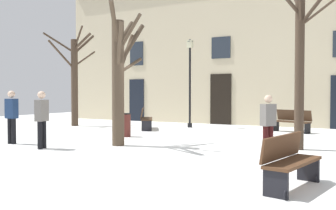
{
  "coord_description": "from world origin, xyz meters",
  "views": [
    {
      "loc": [
        6.38,
        -10.33,
        1.58
      ],
      "look_at": [
        0.0,
        1.57,
        1.17
      ],
      "focal_mm": 39.67,
      "sensor_mm": 36.0,
      "label": 1
    }
  ],
  "objects_px": {
    "litter_bin": "(125,125)",
    "bench_back_to_back_left": "(290,161)",
    "bench_near_center_tree": "(292,121)",
    "person_strolling": "(12,114)",
    "bench_by_litter_bin": "(145,118)",
    "person_near_bench": "(42,117)",
    "tree_right_of_center": "(120,74)",
    "person_by_shop_door": "(268,122)",
    "tree_near_facade": "(75,76)",
    "streetlamp": "(190,74)",
    "tree_left_of_center": "(300,43)"
  },
  "relations": [
    {
      "from": "tree_left_of_center",
      "to": "litter_bin",
      "type": "distance_m",
      "value": 6.68
    },
    {
      "from": "tree_right_of_center",
      "to": "person_by_shop_door",
      "type": "height_order",
      "value": "tree_right_of_center"
    },
    {
      "from": "tree_right_of_center",
      "to": "streetlamp",
      "type": "height_order",
      "value": "tree_right_of_center"
    },
    {
      "from": "bench_near_center_tree",
      "to": "bench_back_to_back_left",
      "type": "bearing_deg",
      "value": -57.83
    },
    {
      "from": "bench_near_center_tree",
      "to": "bench_back_to_back_left",
      "type": "relative_size",
      "value": 1.01
    },
    {
      "from": "person_by_shop_door",
      "to": "bench_back_to_back_left",
      "type": "bearing_deg",
      "value": 50.59
    },
    {
      "from": "tree_near_facade",
      "to": "bench_near_center_tree",
      "type": "xyz_separation_m",
      "value": [
        9.98,
        1.89,
        -1.99
      ]
    },
    {
      "from": "bench_back_to_back_left",
      "to": "person_near_bench",
      "type": "height_order",
      "value": "person_near_bench"
    },
    {
      "from": "person_strolling",
      "to": "bench_back_to_back_left",
      "type": "bearing_deg",
      "value": -10.18
    },
    {
      "from": "tree_near_facade",
      "to": "bench_back_to_back_left",
      "type": "height_order",
      "value": "tree_near_facade"
    },
    {
      "from": "person_by_shop_door",
      "to": "tree_near_facade",
      "type": "bearing_deg",
      "value": -80.34
    },
    {
      "from": "tree_right_of_center",
      "to": "person_strolling",
      "type": "relative_size",
      "value": 2.48
    },
    {
      "from": "bench_back_to_back_left",
      "to": "streetlamp",
      "type": "bearing_deg",
      "value": 44.79
    },
    {
      "from": "tree_near_facade",
      "to": "tree_right_of_center",
      "type": "relative_size",
      "value": 1.16
    },
    {
      "from": "tree_near_facade",
      "to": "tree_left_of_center",
      "type": "relative_size",
      "value": 0.82
    },
    {
      "from": "bench_by_litter_bin",
      "to": "person_near_bench",
      "type": "relative_size",
      "value": 1.13
    },
    {
      "from": "person_strolling",
      "to": "person_near_bench",
      "type": "bearing_deg",
      "value": -10.58
    },
    {
      "from": "bench_back_to_back_left",
      "to": "person_near_bench",
      "type": "relative_size",
      "value": 0.98
    },
    {
      "from": "bench_near_center_tree",
      "to": "person_near_bench",
      "type": "bearing_deg",
      "value": -101.32
    },
    {
      "from": "tree_left_of_center",
      "to": "bench_back_to_back_left",
      "type": "distance_m",
      "value": 5.24
    },
    {
      "from": "tree_right_of_center",
      "to": "bench_by_litter_bin",
      "type": "height_order",
      "value": "tree_right_of_center"
    },
    {
      "from": "bench_by_litter_bin",
      "to": "person_by_shop_door",
      "type": "relative_size",
      "value": 1.21
    },
    {
      "from": "litter_bin",
      "to": "bench_near_center_tree",
      "type": "bearing_deg",
      "value": 41.69
    },
    {
      "from": "litter_bin",
      "to": "bench_back_to_back_left",
      "type": "bearing_deg",
      "value": -35.85
    },
    {
      "from": "litter_bin",
      "to": "person_by_shop_door",
      "type": "xyz_separation_m",
      "value": [
        5.57,
        -1.53,
        0.41
      ]
    },
    {
      "from": "tree_left_of_center",
      "to": "person_near_bench",
      "type": "relative_size",
      "value": 3.56
    },
    {
      "from": "streetlamp",
      "to": "person_by_shop_door",
      "type": "distance_m",
      "value": 8.1
    },
    {
      "from": "tree_near_facade",
      "to": "litter_bin",
      "type": "bearing_deg",
      "value": -28.9
    },
    {
      "from": "litter_bin",
      "to": "bench_near_center_tree",
      "type": "relative_size",
      "value": 0.53
    },
    {
      "from": "tree_near_facade",
      "to": "tree_left_of_center",
      "type": "xyz_separation_m",
      "value": [
        11.02,
        -2.98,
        0.55
      ]
    },
    {
      "from": "tree_near_facade",
      "to": "bench_near_center_tree",
      "type": "relative_size",
      "value": 2.96
    },
    {
      "from": "tree_left_of_center",
      "to": "litter_bin",
      "type": "xyz_separation_m",
      "value": [
        -6.16,
        0.3,
        -2.57
      ]
    },
    {
      "from": "person_near_bench",
      "to": "litter_bin",
      "type": "bearing_deg",
      "value": 163.16
    },
    {
      "from": "litter_bin",
      "to": "bench_by_litter_bin",
      "type": "bearing_deg",
      "value": 106.98
    },
    {
      "from": "tree_near_facade",
      "to": "person_by_shop_door",
      "type": "xyz_separation_m",
      "value": [
        10.43,
        -4.21,
        -1.6
      ]
    },
    {
      "from": "bench_by_litter_bin",
      "to": "person_strolling",
      "type": "height_order",
      "value": "person_strolling"
    },
    {
      "from": "tree_right_of_center",
      "to": "streetlamp",
      "type": "distance_m",
      "value": 6.59
    },
    {
      "from": "bench_near_center_tree",
      "to": "person_strolling",
      "type": "bearing_deg",
      "value": -109.58
    },
    {
      "from": "bench_near_center_tree",
      "to": "person_near_bench",
      "type": "relative_size",
      "value": 0.99
    },
    {
      "from": "bench_near_center_tree",
      "to": "bench_by_litter_bin",
      "type": "height_order",
      "value": "bench_by_litter_bin"
    },
    {
      "from": "person_by_shop_door",
      "to": "person_strolling",
      "type": "relative_size",
      "value": 0.93
    },
    {
      "from": "bench_near_center_tree",
      "to": "person_near_bench",
      "type": "height_order",
      "value": "person_near_bench"
    },
    {
      "from": "bench_by_litter_bin",
      "to": "person_near_bench",
      "type": "distance_m",
      "value": 6.46
    },
    {
      "from": "person_near_bench",
      "to": "tree_left_of_center",
      "type": "bearing_deg",
      "value": 105.98
    },
    {
      "from": "person_strolling",
      "to": "bench_near_center_tree",
      "type": "bearing_deg",
      "value": 47.59
    },
    {
      "from": "tree_right_of_center",
      "to": "streetlamp",
      "type": "relative_size",
      "value": 1.0
    },
    {
      "from": "streetlamp",
      "to": "person_strolling",
      "type": "relative_size",
      "value": 2.48
    },
    {
      "from": "tree_right_of_center",
      "to": "bench_by_litter_bin",
      "type": "distance_m",
      "value": 5.48
    },
    {
      "from": "person_near_bench",
      "to": "person_strolling",
      "type": "distance_m",
      "value": 1.67
    },
    {
      "from": "person_near_bench",
      "to": "bench_near_center_tree",
      "type": "bearing_deg",
      "value": 135.21
    }
  ]
}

